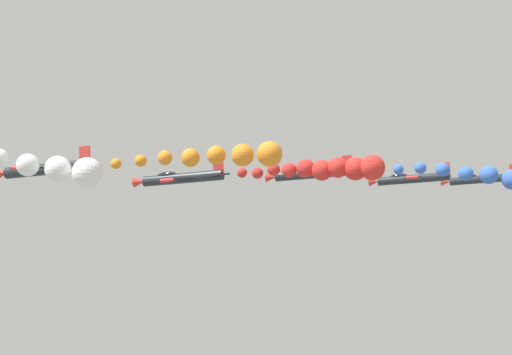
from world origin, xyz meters
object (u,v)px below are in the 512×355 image
airplane_trailing (482,179)px  airplane_left_outer (312,174)px  airplane_left_inner (46,169)px  airplane_right_outer (412,179)px  airplane_right_inner (181,178)px

airplane_trailing → airplane_left_outer: bearing=142.6°
airplane_left_inner → airplane_trailing: size_ratio=1.00×
airplane_left_outer → airplane_right_outer: size_ratio=1.00×
airplane_left_outer → airplane_trailing: 30.15m
airplane_right_inner → airplane_trailing: bearing=-39.3°
airplane_left_inner → airplane_trailing: 60.82m
airplane_left_outer → airplane_trailing: size_ratio=1.00×
airplane_right_inner → airplane_left_outer: size_ratio=1.00×
airplane_right_inner → airplane_right_outer: 32.48m
airplane_right_outer → airplane_trailing: 13.94m
airplane_right_inner → airplane_trailing: size_ratio=1.00×
airplane_left_outer → airplane_right_outer: (12.72, -9.93, 1.56)m
airplane_left_outer → airplane_right_inner: bearing=137.1°
airplane_left_inner → airplane_right_inner: (11.74, -8.34, 1.21)m
airplane_left_inner → airplane_right_outer: (36.28, -29.25, 5.16)m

